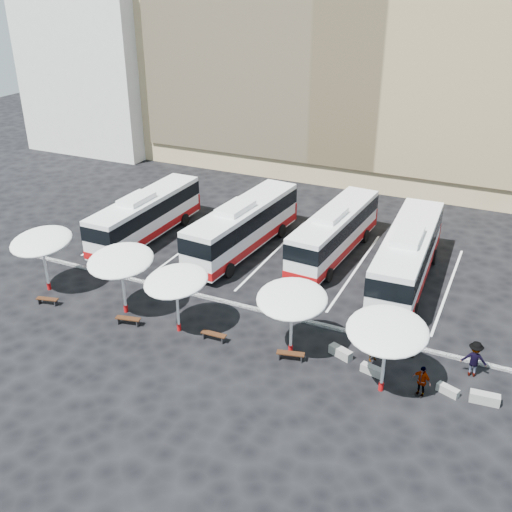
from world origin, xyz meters
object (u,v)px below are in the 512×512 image
at_px(sunshade_1, 121,261).
at_px(wood_bench_0, 47,300).
at_px(conc_bench_3, 485,398).
at_px(bus_0, 146,215).
at_px(passenger_2, 421,381).
at_px(wood_bench_1, 128,319).
at_px(wood_bench_2, 214,335).
at_px(wood_bench_3, 290,355).
at_px(bus_1, 243,225).
at_px(sunshade_3, 292,299).
at_px(conc_bench_0, 341,352).
at_px(sunshade_2, 176,281).
at_px(sunshade_4, 387,331).
at_px(bus_2, 335,231).
at_px(conc_bench_2, 448,390).
at_px(passenger_0, 374,347).
at_px(passenger_3, 474,359).
at_px(conc_bench_1, 372,370).
at_px(bus_3, 407,255).
at_px(sunshade_0, 41,241).
at_px(passenger_1, 412,341).

distance_m(sunshade_1, wood_bench_0, 5.77).
bearing_deg(conc_bench_3, sunshade_1, -178.98).
relative_size(bus_0, passenger_2, 6.95).
xyz_separation_m(wood_bench_1, conc_bench_3, (18.93, 1.44, -0.09)).
bearing_deg(wood_bench_2, wood_bench_3, 1.02).
bearing_deg(bus_1, sunshade_3, -48.26).
bearing_deg(sunshade_1, passenger_2, -1.26).
bearing_deg(conc_bench_0, sunshade_2, -170.79).
relative_size(wood_bench_2, conc_bench_0, 1.10).
bearing_deg(sunshade_4, bus_2, 117.15).
height_order(wood_bench_0, passenger_2, passenger_2).
bearing_deg(conc_bench_2, sunshade_1, -179.05).
distance_m(passenger_0, passenger_3, 4.84).
height_order(wood_bench_1, conc_bench_0, conc_bench_0).
height_order(sunshade_1, conc_bench_3, sunshade_1).
xyz_separation_m(sunshade_4, wood_bench_0, (-20.05, -0.51, -3.03)).
bearing_deg(conc_bench_1, sunshade_4, -55.93).
distance_m(wood_bench_2, conc_bench_1, 8.55).
height_order(bus_1, conc_bench_2, bus_1).
bearing_deg(bus_3, sunshade_3, -112.79).
bearing_deg(sunshade_4, bus_3, 96.82).
xyz_separation_m(conc_bench_0, conc_bench_1, (1.87, -0.76, -0.03)).
distance_m(conc_bench_3, passenger_3, 2.21).
bearing_deg(wood_bench_2, bus_2, 78.88).
bearing_deg(bus_0, wood_bench_1, -60.37).
relative_size(bus_2, wood_bench_0, 8.29).
relative_size(bus_3, passenger_0, 7.74).
bearing_deg(conc_bench_1, passenger_3, 24.04).
xyz_separation_m(sunshade_0, sunshade_3, (16.20, 0.11, -0.09)).
bearing_deg(passenger_2, wood_bench_1, -157.63).
xyz_separation_m(bus_1, wood_bench_1, (-1.59, -11.51, -1.59)).
relative_size(wood_bench_1, wood_bench_2, 1.04).
bearing_deg(passenger_3, sunshade_3, 7.88).
bearing_deg(sunshade_4, wood_bench_2, 177.90).
bearing_deg(bus_3, sunshade_0, -155.35).
height_order(bus_0, bus_2, bus_0).
relative_size(sunshade_4, conc_bench_1, 3.74).
relative_size(sunshade_4, passenger_3, 2.26).
bearing_deg(conc_bench_1, passenger_1, 61.01).
xyz_separation_m(sunshade_3, wood_bench_3, (0.26, -0.65, -2.87)).
xyz_separation_m(conc_bench_2, passenger_3, (0.84, 1.99, 0.75)).
bearing_deg(conc_bench_2, wood_bench_1, -175.41).
xyz_separation_m(bus_2, sunshade_4, (6.72, -13.11, 1.52)).
xyz_separation_m(conc_bench_3, passenger_3, (-0.80, 1.94, 0.70)).
bearing_deg(sunshade_0, bus_3, 26.96).
relative_size(conc_bench_0, passenger_1, 0.80).
bearing_deg(sunshade_3, wood_bench_1, -171.53).
height_order(conc_bench_3, passenger_1, passenger_1).
distance_m(sunshade_2, wood_bench_0, 9.08).
bearing_deg(conc_bench_3, sunshade_2, -177.35).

